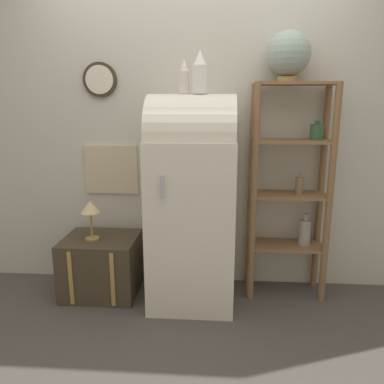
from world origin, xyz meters
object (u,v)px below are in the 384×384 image
desk_lamp (90,210)px  refrigerator (192,197)px  globe (288,54)px  vase_left (184,77)px  vase_center (200,73)px  suitcase_trunk (102,265)px

desk_lamp → refrigerator: bearing=0.2°
globe → vase_left: (-0.73, -0.18, -0.17)m
vase_center → desk_lamp: bearing=179.6°
globe → vase_center: globe is taller
vase_left → globe: bearing=13.5°
globe → vase_center: bearing=-162.7°
vase_center → desk_lamp: 1.30m
suitcase_trunk → vase_left: vase_left is taller
refrigerator → desk_lamp: 0.79m
vase_left → suitcase_trunk: bearing=177.6°
vase_center → globe: bearing=17.3°
desk_lamp → vase_left: bearing=1.0°
refrigerator → desk_lamp: bearing=-179.8°
suitcase_trunk → vase_center: size_ratio=1.98×
vase_center → refrigerator: bearing=171.1°
suitcase_trunk → desk_lamp: desk_lamp is taller
globe → vase_center: size_ratio=1.23×
refrigerator → desk_lamp: (-0.78, -0.00, -0.11)m
vase_left → desk_lamp: bearing=-179.0°
refrigerator → desk_lamp: size_ratio=5.05×
globe → vase_left: globe is taller
vase_left → desk_lamp: vase_left is taller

